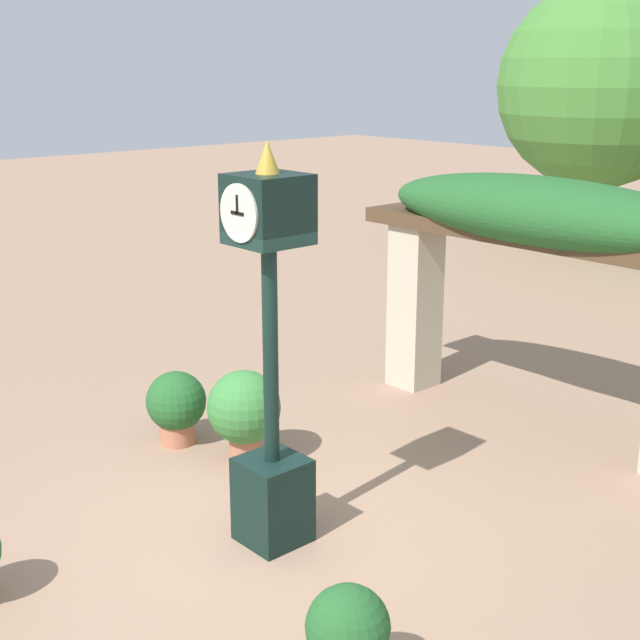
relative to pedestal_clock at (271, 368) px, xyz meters
The scene contains 6 objects.
ground_plane 1.46m from the pedestal_clock, 126.50° to the right, with size 60.00×60.00×0.00m, color #9E7A60.
pedestal_clock is the anchor object (origin of this frame).
pergola 3.54m from the pedestal_clock, 91.21° to the left, with size 4.33×1.07×2.60m.
potted_plant_near_left 2.41m from the pedestal_clock, 167.32° to the left, with size 0.60×0.60×0.74m.
potted_plant_near_right 2.17m from the pedestal_clock, 25.46° to the right, with size 0.51×0.51×0.73m.
potted_plant_far_left 1.74m from the pedestal_clock, 151.62° to the left, with size 0.70×0.70×0.92m.
Camera 1 is at (5.07, -3.86, 3.66)m, focal length 50.00 mm.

